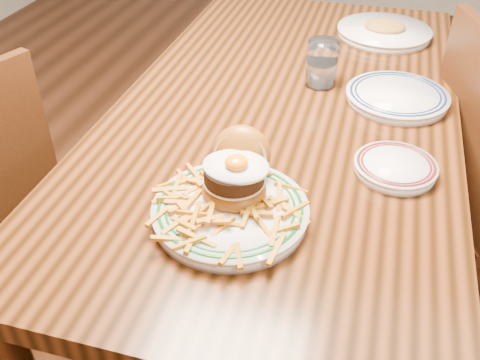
# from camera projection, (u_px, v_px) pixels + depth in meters

# --- Properties ---
(floor) EXTENTS (6.00, 6.00, 0.00)m
(floor) POSITION_uv_depth(u_px,v_px,m) (275.00, 297.00, 1.82)
(floor) COLOR black
(floor) RESTS_ON ground
(table) EXTENTS (0.85, 1.60, 0.75)m
(table) POSITION_uv_depth(u_px,v_px,m) (285.00, 132.00, 1.43)
(table) COLOR black
(table) RESTS_ON floor
(main_plate) EXTENTS (0.30, 0.31, 0.14)m
(main_plate) POSITION_uv_depth(u_px,v_px,m) (232.00, 197.00, 1.00)
(main_plate) COLOR white
(main_plate) RESTS_ON table
(side_plate) EXTENTS (0.17, 0.18, 0.03)m
(side_plate) POSITION_uv_depth(u_px,v_px,m) (395.00, 167.00, 1.12)
(side_plate) COLOR white
(side_plate) RESTS_ON table
(rear_plate) EXTENTS (0.26, 0.26, 0.03)m
(rear_plate) POSITION_uv_depth(u_px,v_px,m) (397.00, 96.00, 1.37)
(rear_plate) COLOR white
(rear_plate) RESTS_ON table
(water_glass) EXTENTS (0.08, 0.08, 0.12)m
(water_glass) POSITION_uv_depth(u_px,v_px,m) (322.00, 66.00, 1.42)
(water_glass) COLOR white
(water_glass) RESTS_ON table
(far_plate) EXTENTS (0.30, 0.30, 0.05)m
(far_plate) POSITION_uv_depth(u_px,v_px,m) (384.00, 31.00, 1.71)
(far_plate) COLOR white
(far_plate) RESTS_ON table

